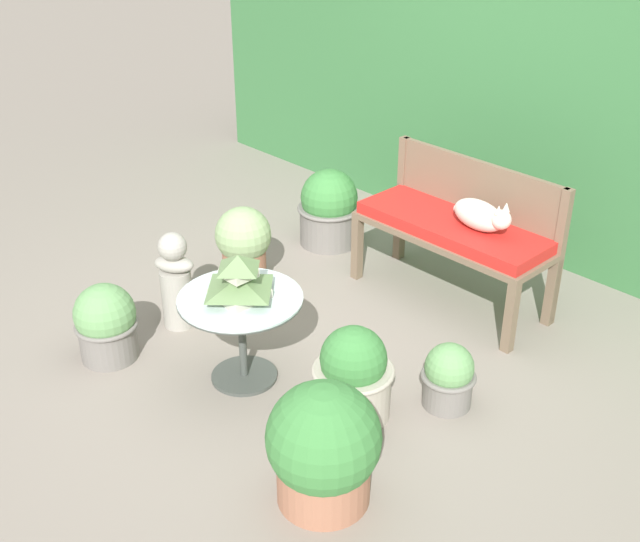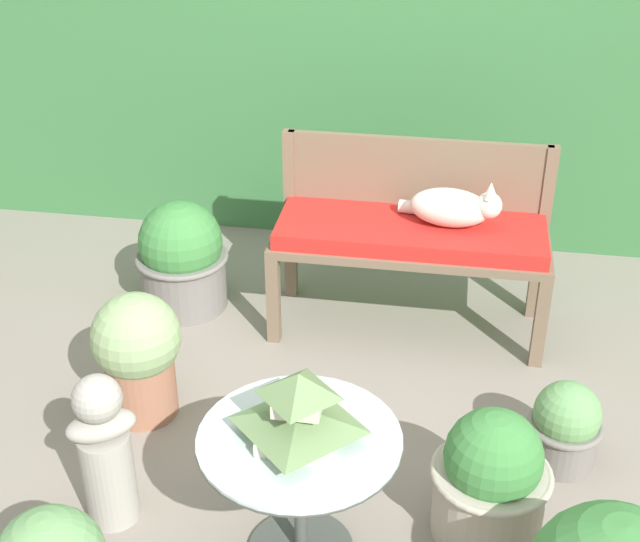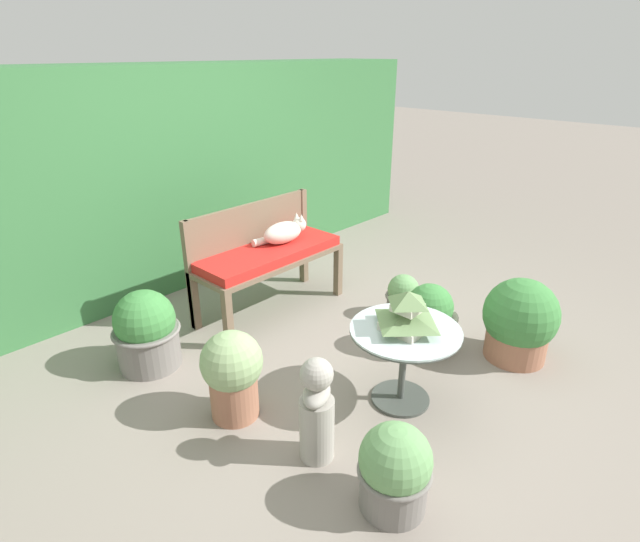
% 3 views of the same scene
% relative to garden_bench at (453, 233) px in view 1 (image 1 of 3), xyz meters
% --- Properties ---
extents(ground, '(30.00, 30.00, 0.00)m').
position_rel_garden_bench_xyz_m(ground, '(-0.19, -0.97, -0.49)').
color(ground, gray).
extents(foliage_hedge_back, '(6.40, 0.86, 1.97)m').
position_rel_garden_bench_xyz_m(foliage_hedge_back, '(-0.19, 1.36, 0.50)').
color(foliage_hedge_back, '#38703D').
rests_on(foliage_hedge_back, ground).
extents(garden_bench, '(1.31, 0.50, 0.57)m').
position_rel_garden_bench_xyz_m(garden_bench, '(0.00, 0.00, 0.00)').
color(garden_bench, brown).
rests_on(garden_bench, ground).
extents(bench_backrest, '(1.31, 0.06, 0.91)m').
position_rel_garden_bench_xyz_m(bench_backrest, '(0.00, 0.23, 0.17)').
color(bench_backrest, brown).
rests_on(bench_backrest, ground).
extents(cat, '(0.48, 0.25, 0.23)m').
position_rel_garden_bench_xyz_m(cat, '(0.19, 0.02, 0.18)').
color(cat, silver).
rests_on(cat, garden_bench).
extents(patio_table, '(0.68, 0.68, 0.53)m').
position_rel_garden_bench_xyz_m(patio_table, '(-0.25, -1.52, -0.07)').
color(patio_table, '#424742').
rests_on(patio_table, ground).
extents(pagoda_birdhouse, '(0.34, 0.34, 0.26)m').
position_rel_garden_bench_xyz_m(pagoda_birdhouse, '(-0.25, -1.52, 0.15)').
color(pagoda_birdhouse, beige).
rests_on(pagoda_birdhouse, patio_table).
extents(garden_bust, '(0.29, 0.25, 0.63)m').
position_rel_garden_bench_xyz_m(garden_bust, '(-0.97, -1.46, -0.18)').
color(garden_bust, '#A39E93').
rests_on(garden_bust, ground).
extents(potted_plant_hedge_corner, '(0.43, 0.43, 0.52)m').
position_rel_garden_bench_xyz_m(potted_plant_hedge_corner, '(0.40, -1.31, -0.25)').
color(potted_plant_hedge_corner, '#ADA393').
rests_on(potted_plant_hedge_corner, ground).
extents(potted_plant_bench_left, '(0.37, 0.37, 0.47)m').
position_rel_garden_bench_xyz_m(potted_plant_bench_left, '(-0.96, -1.96, -0.26)').
color(potted_plant_bench_left, slate).
rests_on(potted_plant_bench_left, ground).
extents(potted_plant_table_far, '(0.38, 0.38, 0.58)m').
position_rel_garden_bench_xyz_m(potted_plant_table_far, '(-1.07, -0.85, -0.18)').
color(potted_plant_table_far, '#9E664C').
rests_on(potted_plant_table_far, ground).
extents(potted_plant_patio_mid, '(0.30, 0.30, 0.37)m').
position_rel_garden_bench_xyz_m(potted_plant_patio_mid, '(0.69, -0.88, -0.31)').
color(potted_plant_patio_mid, slate).
rests_on(potted_plant_patio_mid, ground).
extents(potted_plant_bench_right, '(0.47, 0.47, 0.58)m').
position_rel_garden_bench_xyz_m(potted_plant_bench_right, '(-1.15, 0.02, -0.22)').
color(potted_plant_bench_right, slate).
rests_on(potted_plant_bench_right, ground).
extents(potted_plant_table_near, '(0.53, 0.53, 0.62)m').
position_rel_garden_bench_xyz_m(potted_plant_table_near, '(0.74, -1.85, -0.19)').
color(potted_plant_table_near, '#9E664C').
rests_on(potted_plant_table_near, ground).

